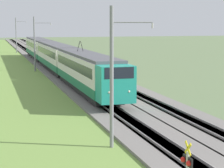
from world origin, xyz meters
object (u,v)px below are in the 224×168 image
at_px(passenger_train, 55,55).
at_px(catenary_mast_mid, 35,44).
at_px(catenary_mast_far, 16,35).
at_px(catenary_mast_near, 113,77).

bearing_deg(passenger_train, catenary_mast_mid, -99.63).
relative_size(passenger_train, catenary_mast_far, 7.71).
relative_size(passenger_train, catenary_mast_mid, 7.98).
height_order(passenger_train, catenary_mast_mid, catenary_mast_mid).
bearing_deg(catenary_mast_mid, passenger_train, -99.63).
xyz_separation_m(catenary_mast_near, catenary_mast_mid, (40.75, -0.00, -0.04)).
bearing_deg(catenary_mast_mid, catenary_mast_near, 180.00).
distance_m(passenger_train, catenary_mast_near, 40.41).
relative_size(passenger_train, catenary_mast_near, 7.90).
distance_m(passenger_train, catenary_mast_far, 41.37).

